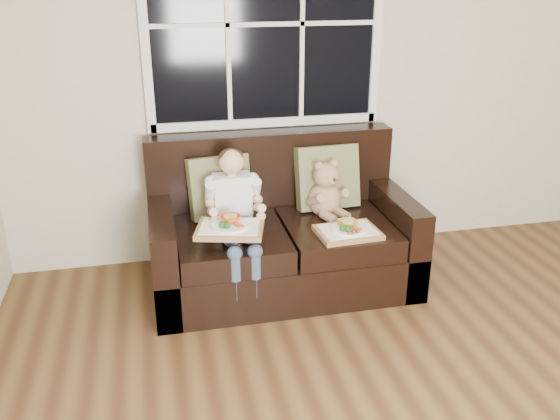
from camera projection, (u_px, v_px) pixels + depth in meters
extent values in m
cube|color=beige|center=(326.00, 68.00, 4.10)|extent=(4.50, 0.02, 2.70)
cube|color=black|center=(265.00, 24.00, 3.89)|extent=(1.50, 0.02, 1.25)
cube|color=silver|center=(266.00, 122.00, 4.12)|extent=(1.58, 0.04, 0.06)
cube|color=silver|center=(144.00, 27.00, 3.72)|extent=(0.06, 0.04, 1.37)
cube|color=silver|center=(377.00, 22.00, 4.03)|extent=(0.06, 0.04, 1.37)
cube|color=silver|center=(265.00, 24.00, 3.88)|extent=(1.50, 0.03, 0.03)
cube|color=black|center=(282.00, 264.00, 3.97)|extent=(1.70, 0.90, 0.30)
cube|color=black|center=(164.00, 255.00, 3.76)|extent=(0.15, 0.90, 0.60)
cube|color=black|center=(392.00, 233.00, 4.07)|extent=(0.15, 0.90, 0.60)
cube|color=black|center=(271.00, 178.00, 4.13)|extent=(1.70, 0.18, 0.66)
cube|color=black|center=(231.00, 244.00, 3.74)|extent=(0.68, 0.72, 0.15)
cube|color=black|center=(337.00, 234.00, 3.89)|extent=(0.68, 0.72, 0.15)
cube|color=olive|center=(220.00, 187.00, 3.90)|extent=(0.43, 0.26, 0.42)
cube|color=olive|center=(327.00, 177.00, 4.05)|extent=(0.44, 0.23, 0.44)
cube|color=white|center=(232.00, 199.00, 3.77)|extent=(0.24, 0.15, 0.33)
sphere|color=#DCA986|center=(231.00, 161.00, 3.67)|extent=(0.16, 0.16, 0.16)
ellipsoid|color=#342310|center=(231.00, 157.00, 3.67)|extent=(0.16, 0.16, 0.11)
cylinder|color=#36465F|center=(228.00, 230.00, 3.65)|extent=(0.09, 0.29, 0.09)
cylinder|color=#36465F|center=(247.00, 229.00, 3.67)|extent=(0.09, 0.29, 0.09)
cylinder|color=#36465F|center=(235.00, 277.00, 3.46)|extent=(0.08, 0.08, 0.27)
cylinder|color=#36465F|center=(255.00, 275.00, 3.49)|extent=(0.08, 0.08, 0.27)
cylinder|color=#DCA986|center=(212.00, 202.00, 3.63)|extent=(0.06, 0.29, 0.23)
cylinder|color=#DCA986|center=(257.00, 198.00, 3.69)|extent=(0.06, 0.29, 0.23)
ellipsoid|color=tan|center=(324.00, 199.00, 3.97)|extent=(0.27, 0.25, 0.23)
sphere|color=tan|center=(326.00, 175.00, 3.89)|extent=(0.21, 0.21, 0.17)
sphere|color=tan|center=(317.00, 166.00, 3.86)|extent=(0.06, 0.06, 0.06)
sphere|color=tan|center=(334.00, 164.00, 3.88)|extent=(0.06, 0.06, 0.06)
sphere|color=tan|center=(328.00, 181.00, 3.84)|extent=(0.06, 0.06, 0.06)
sphere|color=black|center=(330.00, 181.00, 3.81)|extent=(0.03, 0.03, 0.03)
cylinder|color=tan|center=(322.00, 217.00, 3.88)|extent=(0.10, 0.14, 0.06)
cylinder|color=tan|center=(337.00, 216.00, 3.90)|extent=(0.10, 0.14, 0.06)
cube|color=#A27A49|center=(230.00, 229.00, 3.49)|extent=(0.45, 0.39, 0.03)
cube|color=white|center=(230.00, 226.00, 3.49)|extent=(0.40, 0.33, 0.01)
cylinder|color=white|center=(230.00, 225.00, 3.47)|extent=(0.22, 0.22, 0.01)
imported|color=#F55314|center=(230.00, 218.00, 3.50)|extent=(0.15, 0.15, 0.04)
cylinder|color=#EACA7F|center=(230.00, 218.00, 3.50)|extent=(0.08, 0.08, 0.02)
ellipsoid|color=#23611E|center=(222.00, 225.00, 3.42)|extent=(0.04, 0.04, 0.04)
ellipsoid|color=#23611E|center=(227.00, 225.00, 3.41)|extent=(0.04, 0.04, 0.04)
cylinder|color=#DD5A18|center=(238.00, 225.00, 3.44)|extent=(0.04, 0.06, 0.01)
cube|color=#A27A49|center=(348.00, 232.00, 3.68)|extent=(0.40, 0.31, 0.03)
cube|color=white|center=(348.00, 230.00, 3.68)|extent=(0.35, 0.26, 0.01)
cylinder|color=white|center=(348.00, 229.00, 3.66)|extent=(0.22, 0.22, 0.01)
imported|color=gold|center=(348.00, 223.00, 3.69)|extent=(0.13, 0.13, 0.03)
cylinder|color=#EACA7F|center=(348.00, 222.00, 3.69)|extent=(0.08, 0.08, 0.02)
ellipsoid|color=#23611E|center=(343.00, 228.00, 3.61)|extent=(0.04, 0.04, 0.04)
ellipsoid|color=#23611E|center=(348.00, 229.00, 3.61)|extent=(0.04, 0.04, 0.04)
cylinder|color=#DD5A18|center=(357.00, 229.00, 3.63)|extent=(0.04, 0.06, 0.01)
cylinder|color=brown|center=(351.00, 230.00, 3.60)|extent=(0.03, 0.08, 0.02)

